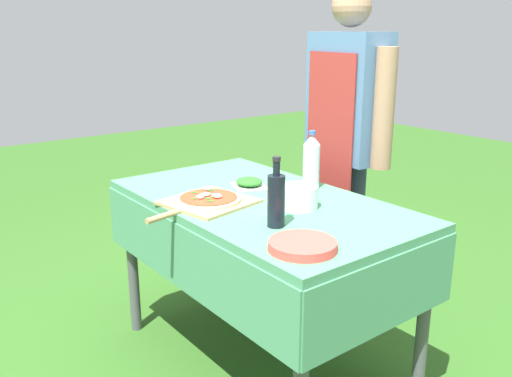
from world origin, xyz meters
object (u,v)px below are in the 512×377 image
Objects in this scene: pizza_on_peel at (207,201)px; oil_bottle at (276,199)px; water_bottle at (311,161)px; plate_stack at (303,245)px; prep_table at (261,222)px; person_cook at (346,129)px; mixing_tub at (299,197)px; herb_container at (249,183)px.

oil_bottle is (0.39, 0.05, 0.09)m from pizza_on_peel.
plate_stack is (0.53, -0.53, -0.11)m from water_bottle.
oil_bottle is at bearing -29.07° from prep_table.
oil_bottle is 0.26m from plate_stack.
pizza_on_peel is 1.92× the size of water_bottle.
person_cook is 1.18m from plate_stack.
person_cook is 6.42× the size of water_bottle.
prep_table is 5.97× the size of plate_stack.
oil_bottle is 0.25m from mixing_tub.
prep_table is 0.24m from herb_container.
pizza_on_peel is 0.31m from herb_container.
person_cook is 0.44m from water_bottle.
mixing_tub is at bearing 139.55° from plate_stack.
water_bottle is 0.76m from plate_stack.
herb_container is (-0.10, 0.30, 0.01)m from pizza_on_peel.
mixing_tub reaches higher than pizza_on_peel.
mixing_tub is at bearing 15.42° from prep_table.
prep_table is 8.88× the size of mixing_tub.
oil_bottle is 0.55m from herb_container.
water_bottle is (0.09, 0.51, 0.11)m from pizza_on_peel.
oil_bottle is 1.69× the size of mixing_tub.
pizza_on_peel is at bearing -99.70° from water_bottle.
plate_stack is (0.34, -0.29, -0.03)m from mixing_tub.
oil_bottle is at bearing -62.59° from mixing_tub.
pizza_on_peel is at bearing -135.78° from mixing_tub.
person_cook is 0.75m from mixing_tub.
mixing_tub is at bearing -52.01° from water_bottle.
herb_container is at bearing 153.49° from oil_bottle.
water_bottle is at bearing 123.32° from oil_bottle.
pizza_on_peel is 2.64× the size of herb_container.
person_cook reaches higher than water_bottle.
herb_container is (-0.02, -0.62, -0.19)m from person_cook.
person_cook reaches higher than prep_table.
person_cook is 7.32× the size of plate_stack.
pizza_on_peel is at bearing -172.12° from oil_bottle.
mixing_tub is 0.67× the size of plate_stack.
plate_stack is (0.71, -0.32, -0.00)m from herb_container.
herb_container is at bearing 175.85° from mixing_tub.
person_cook is 10.90× the size of mixing_tub.
prep_table is 0.37m from water_bottle.
oil_bottle reaches higher than mixing_tub.
mixing_tub is (0.37, -0.03, 0.03)m from herb_container.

